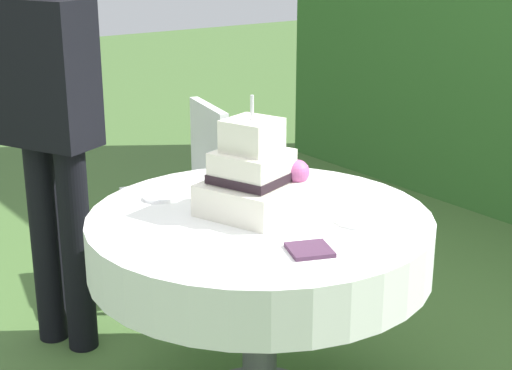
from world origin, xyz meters
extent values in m
cylinder|color=#4C4C51|center=(0.00, 0.00, 0.35)|extent=(0.12, 0.12, 0.71)
cylinder|color=brown|center=(0.00, 0.00, 0.72)|extent=(1.11, 1.11, 0.03)
cylinder|color=white|center=(0.00, 0.00, 0.65)|extent=(1.14, 1.14, 0.18)
cube|color=silver|center=(-0.04, -0.01, 0.79)|extent=(0.37, 0.37, 0.11)
cube|color=silver|center=(-0.04, -0.01, 0.90)|extent=(0.27, 0.27, 0.11)
cube|color=black|center=(-0.04, -0.01, 0.86)|extent=(0.28, 0.28, 0.03)
cube|color=silver|center=(-0.04, -0.01, 1.00)|extent=(0.20, 0.20, 0.11)
sphere|color=#C6599E|center=(0.03, 0.13, 0.87)|extent=(0.08, 0.08, 0.08)
cylinder|color=silver|center=(-0.04, -0.01, 1.09)|extent=(0.01, 0.01, 0.08)
cylinder|color=white|center=(-0.34, -0.19, 0.74)|extent=(0.11, 0.11, 0.01)
cylinder|color=white|center=(0.24, 0.21, 0.74)|extent=(0.14, 0.14, 0.01)
cylinder|color=white|center=(-0.18, 0.32, 0.74)|extent=(0.12, 0.12, 0.01)
cube|color=#4C2D47|center=(0.34, -0.07, 0.74)|extent=(0.16, 0.16, 0.01)
cylinder|color=white|center=(-1.18, 0.13, 0.23)|extent=(0.03, 0.03, 0.45)
cylinder|color=white|center=(-0.87, 0.05, 0.23)|extent=(0.03, 0.03, 0.45)
cylinder|color=white|center=(-1.11, 0.44, 0.23)|extent=(0.03, 0.03, 0.45)
cylinder|color=white|center=(-0.80, 0.37, 0.23)|extent=(0.03, 0.03, 0.45)
cube|color=white|center=(-0.99, 0.25, 0.47)|extent=(0.48, 0.48, 0.04)
cube|color=white|center=(-0.95, 0.42, 0.69)|extent=(0.40, 0.13, 0.40)
cylinder|color=black|center=(-0.93, -0.39, 0.42)|extent=(0.12, 0.12, 0.85)
cylinder|color=black|center=(-0.78, -0.32, 0.42)|extent=(0.12, 0.12, 0.85)
cube|color=black|center=(-0.86, -0.35, 1.12)|extent=(0.41, 0.33, 0.55)
camera|label=1|loc=(1.92, -1.44, 1.62)|focal=54.44mm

